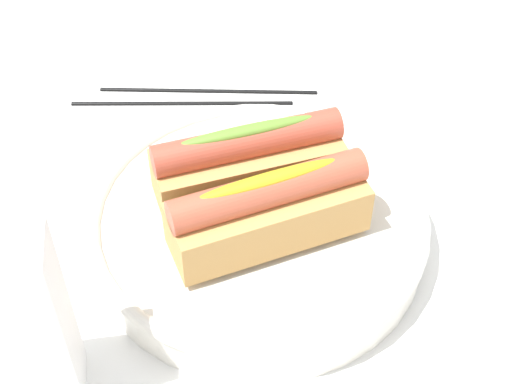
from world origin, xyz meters
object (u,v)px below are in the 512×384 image
chopstick_near (182,102)px  hotdog_back (269,209)px  serving_bowl (256,224)px  chopstick_far (208,90)px  hotdog_front (244,162)px

chopstick_near → hotdog_back: bearing=111.8°
serving_bowl → chopstick_far: size_ratio=1.25×
serving_bowl → chopstick_far: serving_bowl is taller
hotdog_back → chopstick_far: (-0.01, -0.23, -0.06)m
hotdog_front → hotdog_back: (-0.00, 0.05, 0.00)m
serving_bowl → hotdog_front: bearing=-86.0°
serving_bowl → chopstick_near: bearing=-84.1°
hotdog_front → chopstick_near: 0.18m
serving_bowl → hotdog_front: (0.00, -0.03, 0.05)m
chopstick_near → serving_bowl: bearing=112.0°
serving_bowl → chopstick_far: (-0.01, -0.20, -0.02)m
serving_bowl → hotdog_front: size_ratio=1.81×
serving_bowl → hotdog_back: size_ratio=1.78×
hotdog_front → chopstick_near: bearing=-83.8°
serving_bowl → chopstick_near: (0.02, -0.19, -0.02)m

